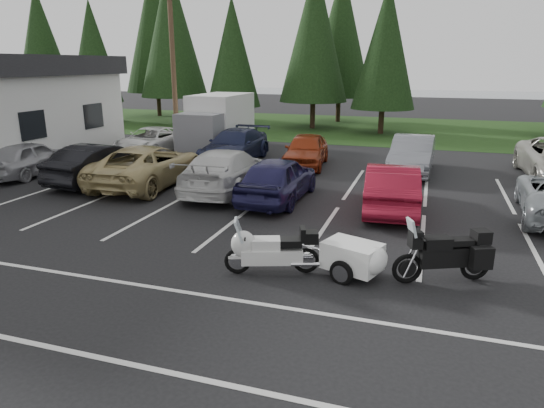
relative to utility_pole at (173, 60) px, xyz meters
The scene contains 27 objects.
ground 16.31m from the utility_pole, 50.19° to the right, with size 120.00×120.00×0.00m, color black.
grass_strip 16.31m from the utility_pole, 50.19° to the left, with size 80.00×16.00×0.01m, color #173310.
lake_water 45.47m from the utility_pole, 71.97° to the left, with size 70.00×50.00×0.02m, color slate.
utility_pole is the anchor object (origin of this frame).
box_truck 3.85m from the utility_pole, 14.04° to the left, with size 2.40×5.60×2.90m, color silver, non-canonical shape.
stall_markings 14.90m from the utility_pole, 45.00° to the right, with size 32.00×16.00×0.01m, color silver.
conifer_0 20.90m from the utility_pole, 149.74° to the left, with size 4.58×4.58×10.66m.
conifer_1 15.14m from the utility_pole, 142.52° to the left, with size 3.96×3.96×9.22m.
conifer_2 12.56m from the utility_pole, 119.05° to the left, with size 5.10×5.10×11.89m.
conifer_3 9.43m from the utility_pole, 93.04° to the left, with size 3.87×3.87×9.02m.
conifer_4 12.13m from the utility_pole, 65.36° to the left, with size 4.80×4.80×11.17m.
conifer_5 13.89m from the utility_pole, 43.83° to the left, with size 4.14×4.14×9.63m.
conifer_back_a 18.20m from the utility_pole, 123.69° to the left, with size 5.28×5.28×12.30m.
conifer_back_b 16.75m from the utility_pole, 68.84° to the left, with size 4.97×4.97×11.58m.
car_near_0 9.08m from the utility_pole, 108.96° to the right, with size 1.73×4.29×1.46m, color #A3A3A8.
car_near_1 8.88m from the utility_pole, 82.92° to the right, with size 1.63×4.69×1.54m, color black.
car_near_2 9.13m from the utility_pole, 69.01° to the right, with size 2.59×5.61×1.56m, color tan.
car_near_3 10.59m from the utility_pole, 50.90° to the right, with size 2.19×5.39×1.56m, color silver.
car_near_4 12.40m from the utility_pole, 44.60° to the right, with size 1.83×4.55×1.55m, color #1C1A43.
car_near_5 15.18m from the utility_pole, 34.03° to the right, with size 1.60×4.58×1.51m, color maroon.
car_far_0 4.44m from the utility_pole, 106.74° to the right, with size 2.25×4.87×1.35m, color white.
car_far_1 6.33m from the utility_pole, 28.33° to the right, with size 2.12×5.23×1.52m, color #171C3B.
car_far_2 9.11m from the utility_pole, 16.66° to the right, with size 1.75×4.35×1.48m, color maroon.
car_far_3 13.31m from the utility_pole, 10.24° to the right, with size 1.66×4.75×1.57m, color slate.
touring_motorcycle 17.72m from the utility_pole, 54.43° to the right, with size 2.35×0.72×1.30m, color silver, non-canonical shape.
cargo_trailer 18.53m from the utility_pole, 49.26° to the right, with size 1.74×0.98×0.80m, color white, non-canonical shape.
adventure_motorcycle 19.46m from the utility_pole, 44.32° to the right, with size 2.43×0.84×1.48m, color black, non-canonical shape.
Camera 1 is at (3.14, -11.57, 4.55)m, focal length 32.00 mm.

